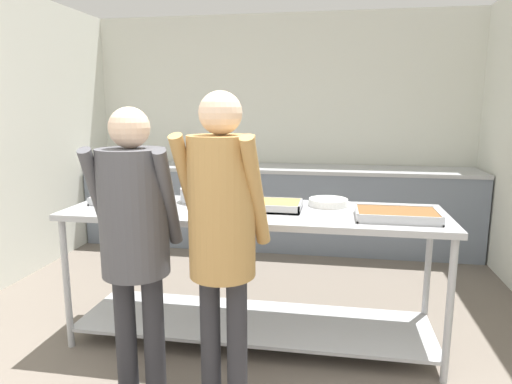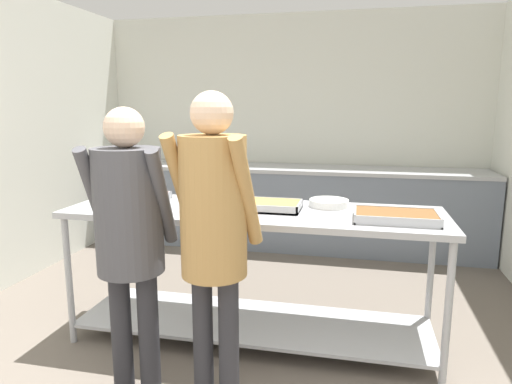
{
  "view_description": "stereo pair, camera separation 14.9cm",
  "coord_description": "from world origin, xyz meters",
  "px_view_note": "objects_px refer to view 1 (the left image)",
  "views": [
    {
      "loc": [
        0.65,
        -1.12,
        1.61
      ],
      "look_at": [
        0.13,
        1.9,
        1.03
      ],
      "focal_mm": 32.0,
      "sensor_mm": 36.0,
      "label": 1
    },
    {
      "loc": [
        0.8,
        -1.09,
        1.61
      ],
      "look_at": [
        0.13,
        1.9,
        1.03
      ],
      "focal_mm": 32.0,
      "sensor_mm": 36.0,
      "label": 2
    }
  ],
  "objects_px": {
    "guest_serving_left": "(134,226)",
    "serving_tray_roast": "(397,215)",
    "guest_serving_right": "(222,221)",
    "sauce_pan": "(201,194)",
    "serving_tray_vegetables": "(265,205)",
    "water_bottle": "(180,153)",
    "plate_stack": "(328,202)",
    "serving_tray_greens": "(130,199)"
  },
  "relations": [
    {
      "from": "guest_serving_left",
      "to": "serving_tray_roast",
      "type": "bearing_deg",
      "value": 24.3
    },
    {
      "from": "guest_serving_right",
      "to": "sauce_pan",
      "type": "bearing_deg",
      "value": 112.4
    },
    {
      "from": "serving_tray_vegetables",
      "to": "water_bottle",
      "type": "height_order",
      "value": "water_bottle"
    },
    {
      "from": "plate_stack",
      "to": "guest_serving_right",
      "type": "height_order",
      "value": "guest_serving_right"
    },
    {
      "from": "sauce_pan",
      "to": "serving_tray_greens",
      "type": "bearing_deg",
      "value": -166.41
    },
    {
      "from": "sauce_pan",
      "to": "serving_tray_roast",
      "type": "relative_size",
      "value": 0.88
    },
    {
      "from": "sauce_pan",
      "to": "guest_serving_left",
      "type": "distance_m",
      "value": 0.94
    },
    {
      "from": "plate_stack",
      "to": "guest_serving_left",
      "type": "relative_size",
      "value": 0.17
    },
    {
      "from": "serving_tray_vegetables",
      "to": "guest_serving_right",
      "type": "xyz_separation_m",
      "value": [
        -0.09,
        -0.81,
        0.09
      ]
    },
    {
      "from": "serving_tray_greens",
      "to": "sauce_pan",
      "type": "xyz_separation_m",
      "value": [
        0.49,
        0.12,
        0.03
      ]
    },
    {
      "from": "sauce_pan",
      "to": "water_bottle",
      "type": "relative_size",
      "value": 1.51
    },
    {
      "from": "serving_tray_greens",
      "to": "serving_tray_roast",
      "type": "xyz_separation_m",
      "value": [
        1.82,
        -0.18,
        -0.0
      ]
    },
    {
      "from": "serving_tray_vegetables",
      "to": "plate_stack",
      "type": "xyz_separation_m",
      "value": [
        0.42,
        0.18,
        -0.0
      ]
    },
    {
      "from": "serving_tray_greens",
      "to": "water_bottle",
      "type": "distance_m",
      "value": 2.15
    },
    {
      "from": "plate_stack",
      "to": "guest_serving_left",
      "type": "xyz_separation_m",
      "value": [
        -0.99,
        -0.95,
        0.04
      ]
    },
    {
      "from": "sauce_pan",
      "to": "guest_serving_right",
      "type": "distance_m",
      "value": 1.06
    },
    {
      "from": "sauce_pan",
      "to": "guest_serving_left",
      "type": "bearing_deg",
      "value": -94.98
    },
    {
      "from": "serving_tray_greens",
      "to": "serving_tray_vegetables",
      "type": "xyz_separation_m",
      "value": [
        0.99,
        -0.05,
        -0.0
      ]
    },
    {
      "from": "serving_tray_roast",
      "to": "water_bottle",
      "type": "relative_size",
      "value": 1.71
    },
    {
      "from": "serving_tray_roast",
      "to": "guest_serving_right",
      "type": "relative_size",
      "value": 0.29
    },
    {
      "from": "plate_stack",
      "to": "guest_serving_left",
      "type": "height_order",
      "value": "guest_serving_left"
    },
    {
      "from": "serving_tray_greens",
      "to": "sauce_pan",
      "type": "bearing_deg",
      "value": 13.59
    },
    {
      "from": "serving_tray_vegetables",
      "to": "water_bottle",
      "type": "distance_m",
      "value": 2.56
    },
    {
      "from": "serving_tray_vegetables",
      "to": "guest_serving_right",
      "type": "distance_m",
      "value": 0.82
    },
    {
      "from": "water_bottle",
      "to": "serving_tray_greens",
      "type": "bearing_deg",
      "value": -80.51
    },
    {
      "from": "serving_tray_vegetables",
      "to": "serving_tray_roast",
      "type": "relative_size",
      "value": 0.99
    },
    {
      "from": "serving_tray_greens",
      "to": "plate_stack",
      "type": "distance_m",
      "value": 1.41
    },
    {
      "from": "guest_serving_left",
      "to": "guest_serving_right",
      "type": "relative_size",
      "value": 0.96
    },
    {
      "from": "plate_stack",
      "to": "guest_serving_left",
      "type": "distance_m",
      "value": 1.37
    },
    {
      "from": "serving_tray_vegetables",
      "to": "plate_stack",
      "type": "height_order",
      "value": "serving_tray_vegetables"
    },
    {
      "from": "guest_serving_right",
      "to": "water_bottle",
      "type": "distance_m",
      "value": 3.24
    },
    {
      "from": "guest_serving_left",
      "to": "serving_tray_greens",
      "type": "bearing_deg",
      "value": 116.68
    },
    {
      "from": "serving_tray_greens",
      "to": "guest_serving_right",
      "type": "relative_size",
      "value": 0.29
    },
    {
      "from": "serving_tray_roast",
      "to": "plate_stack",
      "type": "bearing_deg",
      "value": 143.31
    },
    {
      "from": "serving_tray_vegetables",
      "to": "water_bottle",
      "type": "bearing_deg",
      "value": 121.67
    },
    {
      "from": "water_bottle",
      "to": "guest_serving_left",
      "type": "bearing_deg",
      "value": -75.41
    },
    {
      "from": "serving_tray_greens",
      "to": "guest_serving_left",
      "type": "height_order",
      "value": "guest_serving_left"
    },
    {
      "from": "serving_tray_roast",
      "to": "guest_serving_right",
      "type": "bearing_deg",
      "value": -143.6
    },
    {
      "from": "serving_tray_roast",
      "to": "water_bottle",
      "type": "bearing_deg",
      "value": 133.38
    },
    {
      "from": "serving_tray_roast",
      "to": "water_bottle",
      "type": "xyz_separation_m",
      "value": [
        -2.18,
        2.3,
        0.11
      ]
    },
    {
      "from": "serving_tray_greens",
      "to": "water_bottle",
      "type": "bearing_deg",
      "value": 99.49
    },
    {
      "from": "sauce_pan",
      "to": "guest_serving_right",
      "type": "bearing_deg",
      "value": -67.6
    }
  ]
}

